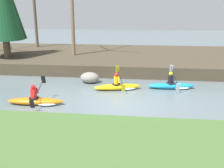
# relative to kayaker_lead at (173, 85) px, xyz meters

# --- Properties ---
(ground_plane) EXTENTS (90.00, 90.00, 0.00)m
(ground_plane) POSITION_rel_kayaker_lead_xyz_m (-2.74, -3.03, -0.20)
(ground_plane) COLOR slate
(riverbank_far) EXTENTS (44.00, 10.56, 0.81)m
(riverbank_far) POSITION_rel_kayaker_lead_xyz_m (-2.74, 7.08, 0.21)
(riverbank_far) COLOR #473D2D
(riverbank_far) RESTS_ON ground
(conifer_tree_far_left) EXTENTS (3.04, 3.04, 7.25)m
(conifer_tree_far_left) POSITION_rel_kayaker_lead_xyz_m (-12.46, 4.88, 4.91)
(conifer_tree_far_left) COLOR brown
(conifer_tree_far_left) RESTS_ON riverbank_far
(bare_tree_mid_upstream) EXTENTS (3.42, 3.38, 6.19)m
(bare_tree_mid_upstream) POSITION_rel_kayaker_lead_xyz_m (-12.08, 9.97, 3.53)
(bare_tree_mid_upstream) COLOR brown
(bare_tree_mid_upstream) RESTS_ON riverbank_far
(bare_tree_mid_downstream) EXTENTS (4.17, 4.12, 7.63)m
(bare_tree_mid_downstream) POSITION_rel_kayaker_lead_xyz_m (-7.32, 5.86, 4.20)
(bare_tree_mid_downstream) COLOR #7A664C
(bare_tree_mid_downstream) RESTS_ON riverbank_far
(kayaker_lead) EXTENTS (2.79, 2.07, 1.20)m
(kayaker_lead) POSITION_rel_kayaker_lead_xyz_m (0.00, 0.00, 0.00)
(kayaker_lead) COLOR #1993D6
(kayaker_lead) RESTS_ON ground
(kayaker_middle) EXTENTS (2.77, 2.04, 1.20)m
(kayaker_middle) POSITION_rel_kayaker_lead_xyz_m (-3.08, -0.56, 0.00)
(kayaker_middle) COLOR yellow
(kayaker_middle) RESTS_ON ground
(kayaker_trailing) EXTENTS (2.79, 2.07, 1.20)m
(kayaker_trailing) POSITION_rel_kayaker_lead_xyz_m (-6.78, -3.42, 0.00)
(kayaker_trailing) COLOR orange
(kayaker_trailing) RESTS_ON ground
(boulder_midstream) EXTENTS (1.17, 0.92, 0.66)m
(boulder_midstream) POSITION_rel_kayaker_lead_xyz_m (-5.03, 0.67, 0.13)
(boulder_midstream) COLOR gray
(boulder_midstream) RESTS_ON ground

